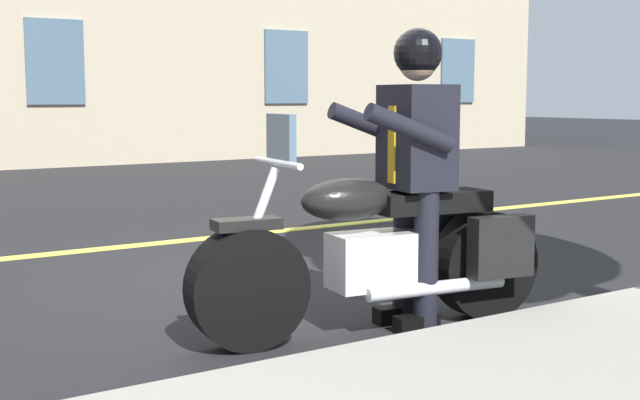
{
  "coord_description": "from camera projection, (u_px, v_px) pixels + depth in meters",
  "views": [
    {
      "loc": [
        3.24,
        5.31,
        1.35
      ],
      "look_at": [
        0.49,
        1.18,
        0.75
      ],
      "focal_mm": 47.97,
      "sensor_mm": 36.0,
      "label": 1
    }
  ],
  "objects": [
    {
      "name": "motorcycle_main",
      "position": [
        385.0,
        254.0,
        4.92
      ],
      "size": [
        2.22,
        0.8,
        1.26
      ],
      "color": "black",
      "rests_on": "ground_plane"
    },
    {
      "name": "ground_plane",
      "position": [
        286.0,
        280.0,
        6.33
      ],
      "size": [
        80.0,
        80.0,
        0.0
      ],
      "primitive_type": "plane",
      "color": "black"
    },
    {
      "name": "lane_center_stripe",
      "position": [
        175.0,
        241.0,
        7.98
      ],
      "size": [
        60.0,
        0.16,
        0.01
      ],
      "primitive_type": "cube",
      "color": "#E5DB4C",
      "rests_on": "ground_plane"
    },
    {
      "name": "rider_main",
      "position": [
        414.0,
        152.0,
        4.93
      ],
      "size": [
        0.68,
        0.61,
        1.74
      ],
      "color": "black",
      "rests_on": "ground_plane"
    }
  ]
}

